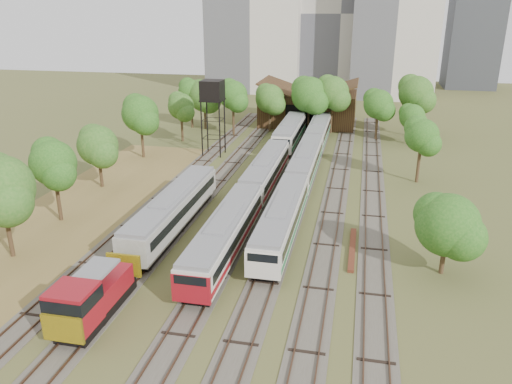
% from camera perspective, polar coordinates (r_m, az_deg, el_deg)
% --- Properties ---
extents(ground, '(240.00, 240.00, 0.00)m').
position_cam_1_polar(ground, '(35.24, -3.36, -12.60)').
color(ground, '#475123').
rests_on(ground, ground).
extents(dry_grass_patch, '(14.00, 60.00, 0.04)m').
position_cam_1_polar(dry_grass_patch, '(48.76, -21.66, -4.30)').
color(dry_grass_patch, brown).
rests_on(dry_grass_patch, ground).
extents(tracks, '(24.60, 80.00, 0.19)m').
position_cam_1_polar(tracks, '(57.45, 2.55, 0.85)').
color(tracks, '#4C473D').
rests_on(tracks, ground).
extents(railcar_red_set, '(2.70, 34.57, 3.33)m').
position_cam_1_polar(railcar_red_set, '(48.51, -0.82, -0.69)').
color(railcar_red_set, black).
rests_on(railcar_red_set, ground).
extents(railcar_green_set, '(2.68, 52.08, 3.31)m').
position_cam_1_polar(railcar_green_set, '(59.88, 5.67, 3.31)').
color(railcar_green_set, black).
rests_on(railcar_green_set, ground).
extents(railcar_rear, '(2.84, 16.08, 3.50)m').
position_cam_1_polar(railcar_rear, '(74.16, 3.90, 6.75)').
color(railcar_rear, black).
rests_on(railcar_rear, ground).
extents(shunter_locomotive, '(2.65, 8.10, 3.47)m').
position_cam_1_polar(shunter_locomotive, '(34.26, -18.47, -11.52)').
color(shunter_locomotive, black).
rests_on(shunter_locomotive, ground).
extents(old_grey_coach, '(2.74, 18.00, 3.38)m').
position_cam_1_polar(old_grey_coach, '(46.06, -9.41, -2.03)').
color(old_grey_coach, black).
rests_on(old_grey_coach, ground).
extents(water_tower, '(2.94, 2.94, 10.18)m').
position_cam_1_polar(water_tower, '(68.01, -5.02, 11.27)').
color(water_tower, black).
rests_on(water_tower, ground).
extents(rail_pile_far, '(0.49, 7.91, 0.26)m').
position_cam_1_polar(rail_pile_far, '(42.89, 10.94, -6.39)').
color(rail_pile_far, '#602C1B').
rests_on(rail_pile_far, ground).
extents(maintenance_shed, '(16.45, 11.55, 7.58)m').
position_cam_1_polar(maintenance_shed, '(88.43, 6.01, 9.59)').
color(maintenance_shed, '#351E13').
rests_on(maintenance_shed, ground).
extents(tree_band_left, '(7.49, 63.54, 8.57)m').
position_cam_1_polar(tree_band_left, '(55.50, -18.88, 4.98)').
color(tree_band_left, '#382616').
rests_on(tree_band_left, ground).
extents(tree_band_far, '(38.97, 10.08, 9.47)m').
position_cam_1_polar(tree_band_far, '(80.88, 5.81, 10.87)').
color(tree_band_far, '#382616').
rests_on(tree_band_far, ground).
extents(tree_band_right, '(4.75, 43.96, 7.50)m').
position_cam_1_polar(tree_band_right, '(53.80, 19.04, 3.31)').
color(tree_band_right, '#382616').
rests_on(tree_band_right, ground).
extents(tower_left, '(22.00, 16.00, 42.00)m').
position_cam_1_polar(tower_left, '(126.23, 0.12, 21.11)').
color(tower_left, beige).
rests_on(tower_left, ground).
extents(tower_centre, '(20.00, 18.00, 36.00)m').
position_cam_1_polar(tower_centre, '(128.63, 9.90, 19.47)').
color(tower_centre, '#B3ACA2').
rests_on(tower_centre, ground).
extents(tower_far_right, '(12.00, 12.00, 28.00)m').
position_cam_1_polar(tower_far_right, '(140.96, 23.67, 16.57)').
color(tower_far_right, '#393C40').
rests_on(tower_far_right, ground).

